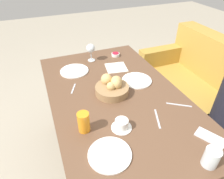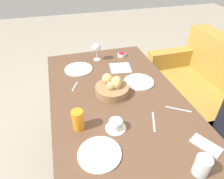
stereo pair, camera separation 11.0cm
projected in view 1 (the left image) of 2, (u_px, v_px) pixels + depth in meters
The scene contains 17 objects.
ground_plane at pixel (115, 162), 1.83m from camera, with size 10.00×10.00×0.00m, color #A89E89.
dining_table at pixel (116, 106), 1.43m from camera, with size 1.46×0.88×0.78m.
couch at pixel (220, 113), 1.90m from camera, with size 1.89×0.70×0.89m.
bread_basket at pixel (112, 87), 1.37m from camera, with size 0.23×0.23×0.12m.
plate_near_left at pixel (74, 71), 1.62m from camera, with size 0.23×0.23×0.01m.
plate_near_right at pixel (110, 154), 0.98m from camera, with size 0.22×0.22×0.01m.
plate_far_center at pixel (137, 80), 1.51m from camera, with size 0.22×0.22×0.01m.
juice_glass at pixel (84, 122), 1.08m from camera, with size 0.07×0.07×0.12m.
water_tumbler at pixel (211, 158), 0.91m from camera, with size 0.07×0.07×0.10m.
wine_glass at pixel (91, 49), 1.72m from camera, with size 0.08×0.08×0.16m.
coffee_cup at pixel (122, 125), 1.11m from camera, with size 0.12×0.12×0.06m.
jam_bowl_berry at pixel (116, 54), 1.85m from camera, with size 0.07×0.07×0.03m.
fork_silver at pixel (157, 119), 1.18m from camera, with size 0.15×0.07×0.00m.
knife_silver at pixel (179, 105), 1.28m from camera, with size 0.10×0.14×0.00m.
spoon_coffee at pixel (73, 89), 1.43m from camera, with size 0.11×0.06×0.00m.
napkin at pixel (116, 68), 1.67m from camera, with size 0.19×0.19×0.00m.
cell_phone at pixel (210, 138), 1.06m from camera, with size 0.17×0.13×0.01m.
Camera 1 is at (1.00, -0.43, 1.62)m, focal length 32.00 mm.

